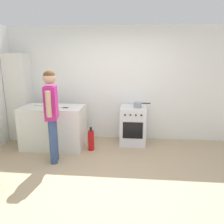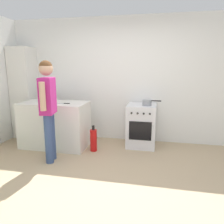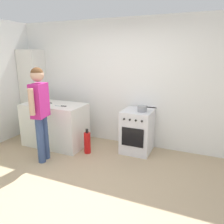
{
  "view_description": "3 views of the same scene",
  "coord_description": "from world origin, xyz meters",
  "px_view_note": "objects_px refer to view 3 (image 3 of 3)",
  "views": [
    {
      "loc": [
        0.31,
        -3.15,
        1.9
      ],
      "look_at": [
        -0.05,
        0.77,
        0.92
      ],
      "focal_mm": 35.0,
      "sensor_mm": 36.0,
      "label": 1
    },
    {
      "loc": [
        0.65,
        -2.71,
        1.62
      ],
      "look_at": [
        -0.11,
        0.87,
        0.83
      ],
      "focal_mm": 35.0,
      "sensor_mm": 36.0,
      "label": 2
    },
    {
      "loc": [
        1.5,
        -2.37,
        1.91
      ],
      "look_at": [
        0.07,
        0.95,
        0.94
      ],
      "focal_mm": 35.0,
      "sensor_mm": 36.0,
      "label": 3
    }
  ],
  "objects_px": {
    "fire_extinguisher": "(87,143)",
    "knife_bread": "(46,102)",
    "knife_utility": "(61,106)",
    "larder_cabinet": "(34,92)",
    "oven_left": "(137,131)",
    "person": "(40,106)",
    "pot": "(142,109)"
  },
  "relations": [
    {
      "from": "fire_extinguisher",
      "to": "knife_bread",
      "type": "bearing_deg",
      "value": 172.08
    },
    {
      "from": "knife_utility",
      "to": "fire_extinguisher",
      "type": "height_order",
      "value": "knife_utility"
    },
    {
      "from": "fire_extinguisher",
      "to": "knife_utility",
      "type": "bearing_deg",
      "value": -179.99
    },
    {
      "from": "knife_utility",
      "to": "knife_bread",
      "type": "bearing_deg",
      "value": 163.07
    },
    {
      "from": "larder_cabinet",
      "to": "knife_bread",
      "type": "bearing_deg",
      "value": -31.07
    },
    {
      "from": "oven_left",
      "to": "knife_utility",
      "type": "height_order",
      "value": "knife_utility"
    },
    {
      "from": "person",
      "to": "fire_extinguisher",
      "type": "height_order",
      "value": "person"
    },
    {
      "from": "pot",
      "to": "knife_utility",
      "type": "bearing_deg",
      "value": -164.72
    },
    {
      "from": "knife_bread",
      "to": "knife_utility",
      "type": "xyz_separation_m",
      "value": [
        0.49,
        -0.15,
        0.0
      ]
    },
    {
      "from": "knife_bread",
      "to": "larder_cabinet",
      "type": "distance_m",
      "value": 0.84
    },
    {
      "from": "oven_left",
      "to": "person",
      "type": "distance_m",
      "value": 1.9
    },
    {
      "from": "person",
      "to": "oven_left",
      "type": "bearing_deg",
      "value": 35.89
    },
    {
      "from": "pot",
      "to": "oven_left",
      "type": "bearing_deg",
      "value": 151.27
    },
    {
      "from": "pot",
      "to": "larder_cabinet",
      "type": "height_order",
      "value": "larder_cabinet"
    },
    {
      "from": "larder_cabinet",
      "to": "knife_utility",
      "type": "bearing_deg",
      "value": -25.74
    },
    {
      "from": "knife_bread",
      "to": "larder_cabinet",
      "type": "xyz_separation_m",
      "value": [
        -0.72,
        0.43,
        0.1
      ]
    },
    {
      "from": "oven_left",
      "to": "larder_cabinet",
      "type": "xyz_separation_m",
      "value": [
        -2.65,
        0.1,
        0.57
      ]
    },
    {
      "from": "larder_cabinet",
      "to": "pot",
      "type": "bearing_deg",
      "value": -3.27
    },
    {
      "from": "pot",
      "to": "knife_utility",
      "type": "height_order",
      "value": "pot"
    },
    {
      "from": "person",
      "to": "pot",
      "type": "bearing_deg",
      "value": 32.68
    },
    {
      "from": "knife_utility",
      "to": "person",
      "type": "distance_m",
      "value": 0.59
    },
    {
      "from": "knife_utility",
      "to": "fire_extinguisher",
      "type": "distance_m",
      "value": 0.9
    },
    {
      "from": "knife_bread",
      "to": "knife_utility",
      "type": "relative_size",
      "value": 1.39
    },
    {
      "from": "knife_utility",
      "to": "oven_left",
      "type": "bearing_deg",
      "value": 18.29
    },
    {
      "from": "oven_left",
      "to": "pot",
      "type": "bearing_deg",
      "value": -28.73
    },
    {
      "from": "person",
      "to": "larder_cabinet",
      "type": "distance_m",
      "value": 1.66
    },
    {
      "from": "person",
      "to": "knife_bread",
      "type": "bearing_deg",
      "value": 123.15
    },
    {
      "from": "oven_left",
      "to": "person",
      "type": "bearing_deg",
      "value": -144.11
    },
    {
      "from": "oven_left",
      "to": "larder_cabinet",
      "type": "distance_m",
      "value": 2.71
    },
    {
      "from": "oven_left",
      "to": "pot",
      "type": "xyz_separation_m",
      "value": [
        0.1,
        -0.06,
        0.48
      ]
    },
    {
      "from": "oven_left",
      "to": "knife_utility",
      "type": "xyz_separation_m",
      "value": [
        -1.45,
        -0.48,
        0.48
      ]
    },
    {
      "from": "oven_left",
      "to": "knife_bread",
      "type": "relative_size",
      "value": 2.42
    }
  ]
}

